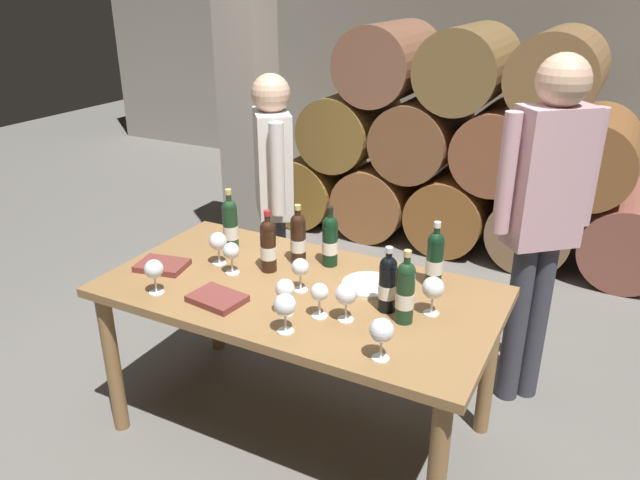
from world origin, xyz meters
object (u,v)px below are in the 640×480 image
(wine_glass_8, at_px, (346,295))
(wine_glass_4, at_px, (433,289))
(wine_bottle_1, at_px, (230,225))
(wine_glass_7, at_px, (319,293))
(wine_bottle_2, at_px, (298,238))
(wine_glass_9, at_px, (285,306))
(dining_table, at_px, (299,306))
(wine_bottle_0, at_px, (330,240))
(tasting_notebook, at_px, (217,299))
(wine_bottle_3, at_px, (268,245))
(wine_glass_2, at_px, (300,268))
(serving_plate, at_px, (369,285))
(wine_glass_1, at_px, (285,290))
(sommelier_presenting, at_px, (544,205))
(wine_glass_6, at_px, (231,252))
(taster_seated_left, at_px, (274,187))
(wine_bottle_4, at_px, (387,283))
(wine_glass_0, at_px, (154,270))
(wine_bottle_5, at_px, (435,259))
(wine_glass_3, at_px, (218,242))
(wine_glass_5, at_px, (382,331))
(wine_bottle_6, at_px, (405,291))
(leather_ledger, at_px, (162,265))

(wine_glass_8, bearing_deg, wine_glass_4, 35.63)
(wine_bottle_1, relative_size, wine_glass_4, 1.96)
(wine_bottle_1, xyz_separation_m, wine_glass_7, (0.68, -0.36, -0.03))
(wine_bottle_2, distance_m, wine_glass_9, 0.61)
(dining_table, height_order, wine_bottle_0, wine_bottle_0)
(dining_table, height_order, tasting_notebook, tasting_notebook)
(wine_bottle_3, xyz_separation_m, wine_glass_9, (0.34, -0.42, -0.01))
(wine_glass_2, bearing_deg, serving_plate, 35.07)
(wine_glass_1, bearing_deg, sommelier_presenting, 50.26)
(wine_glass_6, bearing_deg, wine_glass_1, -26.91)
(taster_seated_left, bearing_deg, wine_bottle_3, -60.53)
(tasting_notebook, bearing_deg, wine_bottle_4, 28.93)
(wine_bottle_0, height_order, taster_seated_left, taster_seated_left)
(wine_glass_0, height_order, wine_glass_1, wine_glass_0)
(wine_bottle_5, distance_m, tasting_notebook, 0.94)
(wine_glass_3, bearing_deg, wine_glass_5, -21.12)
(wine_glass_1, height_order, wine_glass_8, wine_glass_8)
(dining_table, xyz_separation_m, wine_bottle_6, (0.50, -0.05, 0.22))
(wine_glass_2, relative_size, leather_ledger, 0.68)
(wine_bottle_3, relative_size, wine_glass_7, 1.99)
(dining_table, bearing_deg, wine_glass_3, 174.81)
(wine_bottle_6, height_order, wine_glass_2, wine_bottle_6)
(wine_bottle_0, relative_size, wine_glass_3, 1.81)
(wine_glass_1, distance_m, tasting_notebook, 0.32)
(wine_glass_4, bearing_deg, dining_table, -174.83)
(wine_glass_0, distance_m, wine_glass_8, 0.83)
(wine_bottle_0, bearing_deg, wine_glass_1, -84.52)
(wine_bottle_2, height_order, wine_glass_5, wine_bottle_2)
(wine_glass_6, bearing_deg, wine_bottle_0, 39.12)
(wine_glass_8, bearing_deg, wine_glass_2, 154.18)
(wine_glass_3, bearing_deg, wine_glass_9, -32.77)
(wine_glass_7, bearing_deg, serving_plate, 77.60)
(wine_glass_9, bearing_deg, leather_ledger, 164.87)
(wine_bottle_3, distance_m, taster_seated_left, 0.72)
(wine_glass_5, height_order, wine_glass_9, same)
(wine_bottle_5, distance_m, wine_glass_9, 0.73)
(wine_bottle_4, bearing_deg, taster_seated_left, 143.25)
(wine_glass_7, height_order, leather_ledger, wine_glass_7)
(wine_bottle_3, height_order, leather_ledger, wine_bottle_3)
(wine_bottle_2, xyz_separation_m, wine_glass_5, (0.65, -0.56, -0.01))
(wine_bottle_0, distance_m, wine_bottle_3, 0.29)
(wine_bottle_5, relative_size, tasting_notebook, 1.36)
(tasting_notebook, distance_m, serving_plate, 0.65)
(dining_table, distance_m, wine_glass_6, 0.39)
(wine_bottle_1, bearing_deg, wine_glass_0, -93.50)
(tasting_notebook, xyz_separation_m, serving_plate, (0.50, 0.42, -0.01))
(wine_bottle_6, distance_m, wine_glass_9, 0.46)
(dining_table, xyz_separation_m, wine_bottle_3, (-0.21, 0.09, 0.22))
(wine_bottle_6, bearing_deg, wine_glass_3, 174.45)
(wine_bottle_1, height_order, wine_glass_4, wine_bottle_1)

